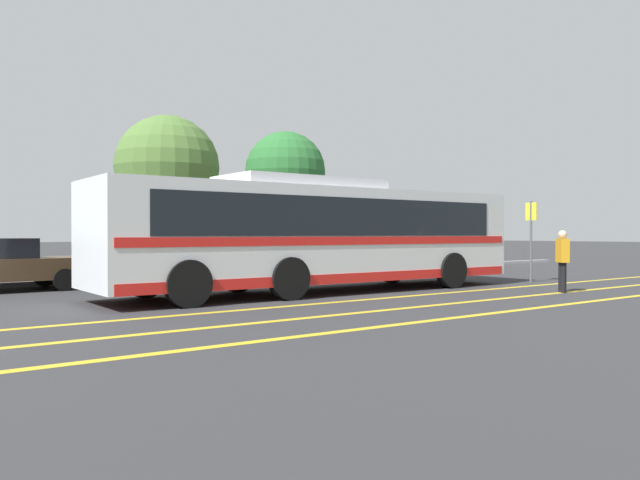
# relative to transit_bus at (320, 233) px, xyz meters

# --- Properties ---
(ground_plane) EXTENTS (220.00, 220.00, 0.00)m
(ground_plane) POSITION_rel_transit_bus_xyz_m (-0.57, 0.17, -1.54)
(ground_plane) COLOR #2D2D30
(lane_strip_0) EXTENTS (31.87, 0.20, 0.01)m
(lane_strip_0) POSITION_rel_transit_bus_xyz_m (0.01, -2.20, -1.54)
(lane_strip_0) COLOR gold
(lane_strip_0) RESTS_ON ground_plane
(lane_strip_1) EXTENTS (31.87, 0.20, 0.01)m
(lane_strip_1) POSITION_rel_transit_bus_xyz_m (0.01, -3.93, -1.54)
(lane_strip_1) COLOR gold
(lane_strip_1) RESTS_ON ground_plane
(lane_strip_2) EXTENTS (31.87, 0.20, 0.01)m
(lane_strip_2) POSITION_rel_transit_bus_xyz_m (0.01, -5.52, -1.54)
(lane_strip_2) COLOR gold
(lane_strip_2) RESTS_ON ground_plane
(curb_strip) EXTENTS (39.87, 0.36, 0.15)m
(curb_strip) POSITION_rel_transit_bus_xyz_m (0.01, 6.38, -1.46)
(curb_strip) COLOR #99999E
(curb_strip) RESTS_ON ground_plane
(transit_bus) EXTENTS (12.22, 2.88, 2.95)m
(transit_bus) POSITION_rel_transit_bus_xyz_m (0.00, 0.00, 0.00)
(transit_bus) COLOR silver
(transit_bus) RESTS_ON ground_plane
(parked_car_2) EXTENTS (4.07, 2.17, 1.34)m
(parked_car_2) POSITION_rel_transit_bus_xyz_m (-0.53, 5.00, -0.86)
(parked_car_2) COLOR olive
(parked_car_2) RESTS_ON ground_plane
(parked_car_3) EXTENTS (4.48, 2.22, 1.27)m
(parked_car_3) POSITION_rel_transit_bus_xyz_m (5.26, 5.04, -0.88)
(parked_car_3) COLOR silver
(parked_car_3) RESTS_ON ground_plane
(parked_car_4) EXTENTS (4.29, 1.85, 1.42)m
(parked_car_4) POSITION_rel_transit_bus_xyz_m (10.82, 5.43, -0.81)
(parked_car_4) COLOR black
(parked_car_4) RESTS_ON ground_plane
(pedestrian_0) EXTENTS (0.43, 0.47, 1.62)m
(pedestrian_0) POSITION_rel_transit_bus_xyz_m (4.98, -3.91, -0.62)
(pedestrian_0) COLOR black
(pedestrian_0) RESTS_ON ground_plane
(bus_stop_sign) EXTENTS (0.07, 0.40, 2.57)m
(bus_stop_sign) POSITION_rel_transit_bus_xyz_m (7.33, -1.35, 0.08)
(bus_stop_sign) COLOR #59595E
(bus_stop_sign) RESTS_ON ground_plane
(tree_1) EXTENTS (3.91, 3.91, 6.00)m
(tree_1) POSITION_rel_transit_bus_xyz_m (-0.31, 9.24, 2.50)
(tree_1) COLOR #513823
(tree_1) RESTS_ON ground_plane
(tree_2) EXTENTS (3.26, 3.26, 5.68)m
(tree_2) POSITION_rel_transit_bus_xyz_m (4.23, 8.00, 2.49)
(tree_2) COLOR #513823
(tree_2) RESTS_ON ground_plane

